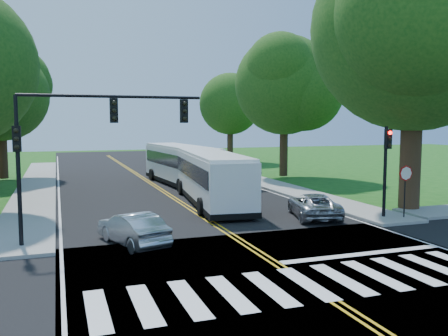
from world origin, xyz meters
name	(u,v)px	position (x,y,z in m)	size (l,w,h in m)	color
ground	(299,279)	(0.00, 0.00, 0.00)	(140.00, 140.00, 0.00)	#144F13
road	(168,194)	(0.00, 18.00, 0.01)	(14.00, 96.00, 0.01)	black
cross_road	(299,278)	(0.00, 0.00, 0.01)	(60.00, 12.00, 0.01)	black
center_line	(156,186)	(0.00, 22.00, 0.01)	(0.36, 70.00, 0.01)	gold
edge_line_w	(59,191)	(-6.80, 22.00, 0.01)	(0.12, 70.00, 0.01)	silver
edge_line_e	(241,182)	(6.80, 22.00, 0.01)	(0.12, 70.00, 0.01)	silver
crosswalk	(307,283)	(0.00, -0.50, 0.02)	(12.60, 3.00, 0.01)	silver
stop_bar	(363,254)	(3.50, 1.60, 0.02)	(6.60, 0.40, 0.01)	silver
sidewalk_nw	(37,185)	(-8.30, 25.00, 0.07)	(2.60, 40.00, 0.15)	gray
sidewalk_ne	(245,177)	(8.30, 25.00, 0.07)	(2.60, 40.00, 0.15)	gray
tree_ne_big	(415,28)	(11.00, 8.00, 9.62)	(10.80, 10.80, 14.91)	#362715
tree_west_far	(0,94)	(-11.00, 30.00, 7.00)	(7.60, 7.60, 10.67)	#362715
tree_east_mid	(284,85)	(11.50, 24.00, 7.86)	(8.40, 8.40, 11.93)	#362715
tree_east_far	(230,104)	(12.50, 40.00, 6.86)	(7.20, 7.20, 10.34)	#362715
signal_nw	(83,132)	(-5.86, 6.43, 4.38)	(7.15, 0.46, 5.66)	black
signal_ne	(386,159)	(8.20, 6.44, 2.96)	(0.30, 0.46, 4.40)	black
stop_sign	(406,179)	(9.00, 5.98, 2.03)	(0.76, 0.08, 2.53)	black
bus_lead	(211,177)	(1.63, 13.66, 1.59)	(3.76, 11.74, 2.98)	white
bus_follow	(181,164)	(2.01, 22.23, 1.59)	(3.44, 11.69, 2.98)	white
hatchback	(133,229)	(-4.16, 5.66, 0.65)	(1.34, 3.85, 1.27)	silver
suv	(314,205)	(5.17, 8.03, 0.62)	(2.01, 4.37, 1.21)	#ADAFB4
dark_sedan	(231,179)	(5.03, 19.41, 0.69)	(1.89, 4.65, 1.35)	black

